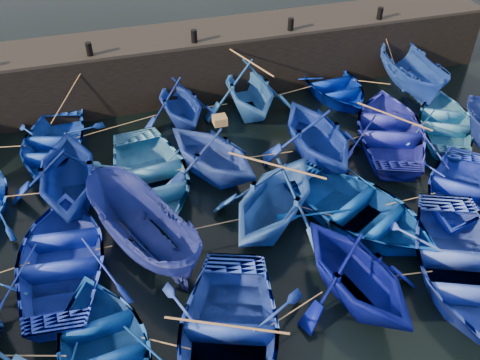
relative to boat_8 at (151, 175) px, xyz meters
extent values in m
plane|color=black|center=(2.74, -4.46, -0.54)|extent=(120.00, 120.00, 0.00)
cube|color=black|center=(2.74, 6.04, 0.71)|extent=(26.00, 2.50, 2.50)
cube|color=black|center=(2.74, 6.04, 2.02)|extent=(26.00, 2.50, 0.12)
cylinder|color=black|center=(-1.26, 5.14, 2.33)|extent=(0.24, 0.24, 0.50)
cylinder|color=black|center=(2.74, 5.14, 2.33)|extent=(0.24, 0.24, 0.50)
cylinder|color=black|center=(6.74, 5.14, 2.33)|extent=(0.24, 0.24, 0.50)
cylinder|color=black|center=(10.74, 5.14, 2.33)|extent=(0.24, 0.24, 0.50)
imported|color=#0C31A7|center=(-3.16, 2.90, -0.06)|extent=(4.34, 5.30, 0.96)
imported|color=navy|center=(1.73, 3.61, 0.42)|extent=(3.55, 3.99, 1.92)
imported|color=blue|center=(4.52, 3.62, 0.59)|extent=(3.81, 4.39, 2.26)
imported|color=#001EA2|center=(8.36, 4.00, -0.07)|extent=(3.64, 4.83, 0.95)
imported|color=#173D9C|center=(11.55, 3.21, 0.38)|extent=(2.14, 4.87, 1.84)
imported|color=navy|center=(-2.58, 0.06, 0.65)|extent=(4.08, 4.68, 2.39)
imported|color=#3379CC|center=(0.00, 0.00, 0.00)|extent=(4.22, 5.56, 1.08)
imported|color=#2140A0|center=(2.14, 0.02, 0.52)|extent=(5.03, 5.23, 2.12)
imported|color=navy|center=(5.91, -0.09, 0.62)|extent=(4.05, 4.63, 2.32)
imported|color=#1B23A1|center=(9.02, 0.17, 0.01)|extent=(5.51, 6.38, 1.11)
imported|color=#327DCF|center=(11.41, 0.17, -0.09)|extent=(4.79, 5.33, 0.91)
imported|color=#162DC6|center=(-2.95, -2.93, 0.00)|extent=(4.20, 5.55, 1.09)
imported|color=navy|center=(-0.67, -2.92, 0.40)|extent=(3.73, 5.17, 1.88)
imported|color=blue|center=(3.36, -2.87, 0.63)|extent=(5.89, 5.88, 2.35)
imported|color=#05398F|center=(5.94, -3.54, 0.01)|extent=(5.91, 6.49, 1.10)
imported|color=#152DCA|center=(9.52, -3.48, -0.08)|extent=(5.32, 5.45, 0.92)
imported|color=navy|center=(-2.08, -6.20, -0.06)|extent=(3.89, 5.05, 0.97)
imported|color=#153196|center=(0.79, -6.84, 0.02)|extent=(5.44, 6.37, 1.12)
imported|color=#020A79|center=(4.49, -6.14, 0.55)|extent=(4.47, 4.89, 2.19)
imported|color=blue|center=(7.67, -6.32, 0.03)|extent=(5.72, 6.58, 1.14)
cube|color=olive|center=(2.44, 0.02, 1.72)|extent=(0.44, 0.41, 0.28)
cylinder|color=tan|center=(-0.72, 3.25, 0.01)|extent=(3.10, 0.75, 0.04)
cylinder|color=tan|center=(3.12, 3.61, 0.01)|extent=(0.99, 0.04, 0.04)
cylinder|color=tan|center=(6.44, 3.81, 0.01)|extent=(2.05, 0.42, 0.04)
cylinder|color=tan|center=(9.96, 3.60, 0.01)|extent=(1.41, 0.82, 0.04)
cylinder|color=tan|center=(-4.06, 0.13, 0.01)|extent=(1.17, 0.19, 0.04)
cylinder|color=tan|center=(-1.29, 0.03, 0.01)|extent=(0.78, 0.09, 0.04)
cylinder|color=tan|center=(1.07, 0.01, 0.01)|extent=(0.34, 0.06, 0.04)
cylinder|color=tan|center=(4.02, -0.04, 0.01)|extent=(1.98, 0.15, 0.04)
cylinder|color=tan|center=(7.47, 0.04, 0.01)|extent=(1.31, 0.30, 0.04)
cylinder|color=tan|center=(10.21, 0.17, 0.01)|extent=(0.59, 0.04, 0.04)
cylinder|color=tan|center=(-1.81, -2.92, 0.01)|extent=(0.48, 0.05, 0.04)
cylinder|color=tan|center=(1.34, -2.90, 0.01)|extent=(2.23, 0.08, 0.04)
cylinder|color=tan|center=(4.65, -3.20, 0.01)|extent=(0.81, 0.69, 0.04)
cylinder|color=tan|center=(7.73, -3.51, 0.01)|extent=(1.78, 0.09, 0.04)
cylinder|color=tan|center=(-3.79, -5.96, 0.01)|extent=(1.63, 0.52, 0.04)
cylinder|color=tan|center=(-0.65, -6.52, 0.01)|extent=(1.09, 0.67, 0.04)
cylinder|color=tan|center=(2.64, -6.49, 0.01)|extent=(1.91, 0.74, 0.04)
cylinder|color=tan|center=(6.08, -6.23, 0.01)|extent=(1.39, 0.22, 0.04)
cylinder|color=tan|center=(-2.21, 4.57, 1.04)|extent=(1.94, 0.98, 2.10)
cylinder|color=tan|center=(2.23, 4.92, 1.04)|extent=(1.05, 0.27, 2.09)
cylinder|color=tan|center=(3.63, 4.93, 1.04)|extent=(1.81, 0.26, 2.09)
cylinder|color=tan|center=(7.55, 5.12, 1.04)|extent=(1.65, 0.20, 2.09)
cylinder|color=tan|center=(11.15, 4.72, 1.04)|extent=(0.86, 0.68, 2.09)
cylinder|color=#99724C|center=(4.52, 3.62, 1.75)|extent=(1.08, 2.84, 0.06)
cylinder|color=#99724C|center=(9.02, 0.17, 0.60)|extent=(1.77, 2.49, 0.06)
cylinder|color=#99724C|center=(3.36, -2.87, 1.84)|extent=(2.34, 1.97, 0.06)
cylinder|color=#99724C|center=(0.79, -6.84, 0.60)|extent=(2.74, 1.32, 0.06)
camera|label=1|loc=(-0.99, -14.12, 11.29)|focal=40.00mm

